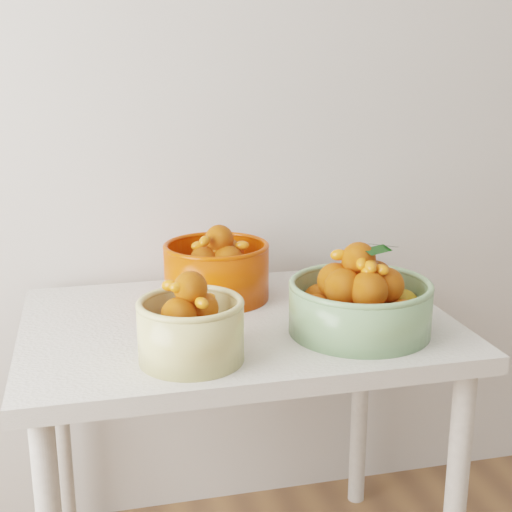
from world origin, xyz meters
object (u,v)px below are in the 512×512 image
object	(u,v)px
table	(238,356)
bowl_green	(360,301)
bowl_orange	(217,269)
bowl_cream	(191,328)

from	to	relation	value
table	bowl_green	size ratio (longest dim) A/B	2.83
bowl_orange	bowl_cream	bearing A→B (deg)	-108.07
bowl_cream	bowl_green	world-z (taller)	bowl_green
table	bowl_cream	xyz separation A→B (m)	(-0.14, -0.21, 0.17)
bowl_cream	bowl_orange	distance (m)	0.39
table	bowl_orange	xyz separation A→B (m)	(-0.02, 0.16, 0.17)
table	bowl_green	xyz separation A→B (m)	(0.25, -0.14, 0.17)
bowl_cream	bowl_orange	bearing A→B (deg)	71.93
bowl_cream	bowl_green	size ratio (longest dim) A/B	0.78
bowl_orange	table	bearing A→B (deg)	-83.42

